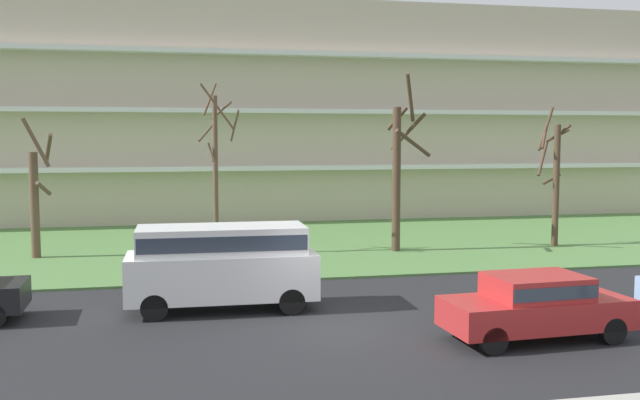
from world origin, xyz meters
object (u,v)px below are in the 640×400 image
at_px(tree_left, 216,164).
at_px(sedan_red_center_right, 536,304).
at_px(tree_center, 399,169).
at_px(tree_right, 554,176).
at_px(tree_far_left, 36,197).
at_px(van_white_near_left, 222,261).

xyz_separation_m(tree_left, sedan_red_center_right, (6.62, -13.61, -2.85)).
xyz_separation_m(tree_center, tree_right, (7.10, 0.07, -0.37)).
height_order(tree_far_left, van_white_near_left, tree_far_left).
bearing_deg(sedan_red_center_right, tree_far_left, 130.34).
bearing_deg(tree_right, van_white_near_left, -150.33).
distance_m(tree_center, tree_right, 7.11).
bearing_deg(tree_left, van_white_near_left, -92.86).
bearing_deg(tree_right, tree_center, -179.47).
xyz_separation_m(tree_center, van_white_near_left, (-7.90, -8.48, -2.10)).
height_order(tree_center, sedan_red_center_right, tree_center).
xyz_separation_m(tree_far_left, sedan_red_center_right, (13.58, -14.26, -1.61)).
bearing_deg(tree_right, tree_left, 177.76).
height_order(tree_far_left, tree_center, tree_center).
bearing_deg(tree_center, tree_left, 175.12).
height_order(tree_center, tree_right, tree_center).
bearing_deg(van_white_near_left, tree_center, -132.01).
bearing_deg(sedan_red_center_right, tree_left, 112.68).
relative_size(tree_center, van_white_near_left, 1.41).
distance_m(van_white_near_left, sedan_red_center_right, 8.40).
bearing_deg(tree_center, tree_far_left, 174.90).
height_order(tree_left, tree_center, tree_center).
relative_size(tree_far_left, sedan_red_center_right, 1.23).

